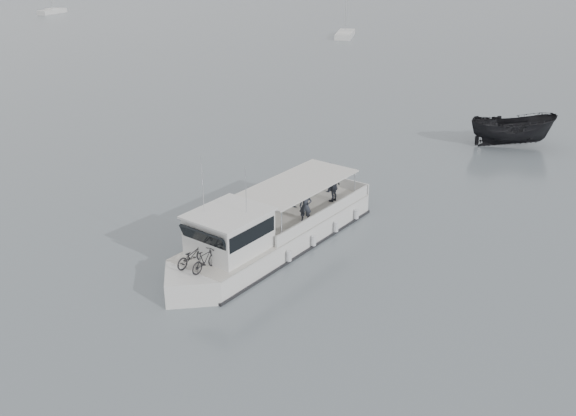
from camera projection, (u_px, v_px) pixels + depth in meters
ground at (208, 302)px, 23.84m from camera, size 1400.00×1400.00×0.00m
tour_boat at (263, 235)px, 27.21m from camera, size 12.04×6.04×5.09m
dark_motorboat at (513, 130)px, 40.88m from camera, size 5.65×4.78×2.11m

